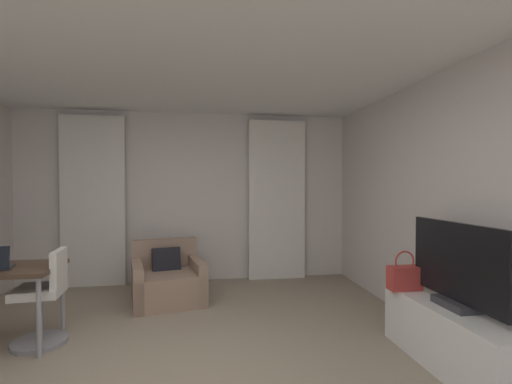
{
  "coord_description": "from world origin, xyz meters",
  "views": [
    {
      "loc": [
        0.2,
        -2.59,
        1.5
      ],
      "look_at": [
        0.81,
        1.36,
        1.41
      ],
      "focal_mm": 24.89,
      "sensor_mm": 36.0,
      "label": 1
    }
  ],
  "objects_px": {
    "tv_console": "(454,338)",
    "armchair": "(167,281)",
    "handbag_primary": "(405,277)",
    "desk_chair": "(44,302)",
    "tv_flatscreen": "(456,267)"
  },
  "relations": [
    {
      "from": "tv_console",
      "to": "armchair",
      "type": "bearing_deg",
      "value": 139.8
    },
    {
      "from": "armchair",
      "to": "tv_console",
      "type": "height_order",
      "value": "armchair"
    },
    {
      "from": "tv_console",
      "to": "handbag_primary",
      "type": "xyz_separation_m",
      "value": [
        -0.14,
        0.49,
        0.37
      ]
    },
    {
      "from": "tv_console",
      "to": "tv_flatscreen",
      "type": "distance_m",
      "value": 0.58
    },
    {
      "from": "tv_flatscreen",
      "to": "handbag_primary",
      "type": "xyz_separation_m",
      "value": [
        -0.14,
        0.51,
        -0.2
      ]
    },
    {
      "from": "tv_flatscreen",
      "to": "armchair",
      "type": "bearing_deg",
      "value": 139.62
    },
    {
      "from": "tv_flatscreen",
      "to": "desk_chair",
      "type": "bearing_deg",
      "value": 163.82
    },
    {
      "from": "armchair",
      "to": "tv_flatscreen",
      "type": "xyz_separation_m",
      "value": [
        2.46,
        -2.09,
        0.58
      ]
    },
    {
      "from": "tv_console",
      "to": "tv_flatscreen",
      "type": "relative_size",
      "value": 1.31
    },
    {
      "from": "tv_flatscreen",
      "to": "handbag_primary",
      "type": "relative_size",
      "value": 2.82
    },
    {
      "from": "armchair",
      "to": "desk_chair",
      "type": "height_order",
      "value": "desk_chair"
    },
    {
      "from": "tv_flatscreen",
      "to": "handbag_primary",
      "type": "height_order",
      "value": "tv_flatscreen"
    },
    {
      "from": "tv_flatscreen",
      "to": "handbag_primary",
      "type": "bearing_deg",
      "value": 105.13
    },
    {
      "from": "tv_console",
      "to": "handbag_primary",
      "type": "distance_m",
      "value": 0.63
    },
    {
      "from": "tv_console",
      "to": "desk_chair",
      "type": "bearing_deg",
      "value": 164.03
    }
  ]
}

